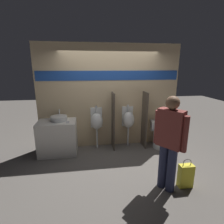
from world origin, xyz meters
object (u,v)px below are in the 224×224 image
Objects in this scene: urinal_near_counter at (97,121)px; urinal_far at (128,120)px; cell_phone at (68,122)px; shopping_bag at (186,176)px; sink_basin at (59,118)px; toilet at (160,137)px; person_in_vest at (169,140)px.

urinal_near_counter and urinal_far have the same top height.
cell_phone is 2.74m from shopping_bag.
urinal_far is (1.78, 0.11, -0.15)m from sink_basin.
toilet is at bearing 82.62° from shopping_bag.
sink_basin is at bearing 178.25° from toilet.
person_in_vest reaches higher than urinal_near_counter.
urinal_far is (0.85, 0.00, 0.00)m from urinal_near_counter.
urinal_near_counter is 2.05× the size of shopping_bag.
person_in_vest is at bearing -81.53° from urinal_far.
urinal_near_counter is at bearing -4.92° from person_in_vest.
urinal_far is 1.84m from person_in_vest.
person_in_vest is at bearing -109.64° from toilet.
toilet is (0.85, -0.19, -0.46)m from urinal_far.
sink_basin is at bearing 140.37° from cell_phone.
shopping_bag is at bearing -70.78° from urinal_far.
urinal_far is 1.36× the size of toilet.
shopping_bag is (0.37, -0.01, -0.71)m from person_in_vest.
cell_phone is 1.59m from urinal_far.
urinal_far is at bearing 0.00° from urinal_near_counter.
urinal_far is (1.55, 0.30, -0.10)m from cell_phone.
urinal_near_counter is 1.77m from toilet.
urinal_near_counter is (0.93, 0.11, -0.15)m from sink_basin.
cell_phone is at bearing -169.08° from urinal_far.
toilet is 1.83m from person_in_vest.
cell_phone is at bearing 13.76° from person_in_vest.
urinal_far is at bearing 167.08° from toilet.
cell_phone is 2.37m from person_in_vest.
sink_basin is 0.24× the size of person_in_vest.
urinal_near_counter is 0.68× the size of person_in_vest.
sink_basin is 0.35× the size of urinal_near_counter.
toilet is (2.63, -0.08, -0.61)m from sink_basin.
urinal_far is 2.05× the size of shopping_bag.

